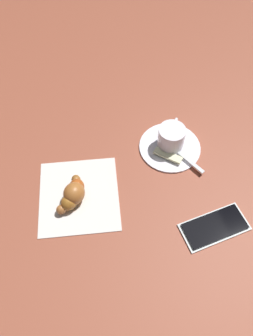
{
  "coord_description": "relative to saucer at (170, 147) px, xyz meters",
  "views": [
    {
      "loc": [
        -0.15,
        -0.39,
        0.64
      ],
      "look_at": [
        -0.01,
        -0.01,
        0.01
      ],
      "focal_mm": 34.66,
      "sensor_mm": 36.0,
      "label": 1
    }
  ],
  "objects": [
    {
      "name": "ground_plane",
      "position": [
        -0.11,
        -0.02,
        -0.0
      ],
      "size": [
        1.8,
        1.8,
        0.0
      ],
      "primitive_type": "plane",
      "color": "brown"
    },
    {
      "name": "saucer",
      "position": [
        0.0,
        0.0,
        0.0
      ],
      "size": [
        0.15,
        0.15,
        0.01
      ],
      "primitive_type": "cylinder",
      "color": "white",
      "rests_on": "ground"
    },
    {
      "name": "espresso_cup",
      "position": [
        0.0,
        0.0,
        0.03
      ],
      "size": [
        0.07,
        0.08,
        0.05
      ],
      "color": "white",
      "rests_on": "saucer"
    },
    {
      "name": "teaspoon",
      "position": [
        0.0,
        -0.01,
        0.01
      ],
      "size": [
        0.07,
        0.13,
        0.01
      ],
      "color": "silver",
      "rests_on": "saucer"
    },
    {
      "name": "sugar_packet",
      "position": [
        -0.02,
        -0.03,
        0.01
      ],
      "size": [
        0.06,
        0.06,
        0.01
      ],
      "primitive_type": "cube",
      "rotation": [
        0.0,
        0.0,
        5.45
      ],
      "color": "beige",
      "rests_on": "saucer"
    },
    {
      "name": "napkin",
      "position": [
        -0.24,
        -0.05,
        -0.0
      ],
      "size": [
        0.21,
        0.22,
        0.0
      ],
      "primitive_type": "cube",
      "rotation": [
        0.0,
        0.0,
        -0.24
      ],
      "color": "silver",
      "rests_on": "ground"
    },
    {
      "name": "croissant",
      "position": [
        -0.25,
        -0.06,
        0.02
      ],
      "size": [
        0.08,
        0.09,
        0.05
      ],
      "color": "#A06130",
      "rests_on": "napkin"
    },
    {
      "name": "cell_phone",
      "position": [
        0.0,
        -0.22,
        -0.0
      ],
      "size": [
        0.14,
        0.07,
        0.01
      ],
      "color": "#B4BCBB",
      "rests_on": "ground"
    }
  ]
}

